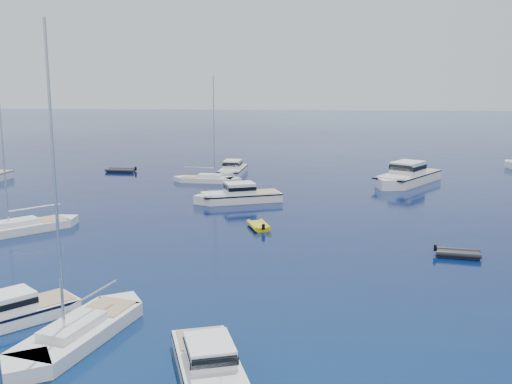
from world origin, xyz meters
TOP-DOWN VIEW (x-y plane):
  - ground at (0.00, 0.00)m, footprint 400.00×400.00m
  - motor_cruiser_near at (3.02, -5.71)m, footprint 5.11×8.82m
  - motor_cruiser_left at (-8.58, -0.68)m, footprint 7.23×7.69m
  - motor_cruiser_centre at (-0.04, 31.19)m, footprint 10.13×6.23m
  - motor_cruiser_distant at (18.93, 43.45)m, footprint 10.52×12.91m
  - motor_cruiser_horizon at (-2.77, 48.41)m, footprint 3.41×9.34m
  - sailboat_fore at (-4.10, -2.20)m, footprint 5.43×11.14m
  - sailboat_mid_l at (-16.57, 17.63)m, footprint 9.17×9.44m
  - sailboat_centre at (-5.11, 42.53)m, footprint 9.18×3.19m
  - tender_yellow at (2.97, 20.47)m, footprint 2.65×3.50m
  - tender_grey_near at (17.92, 13.60)m, footprint 3.50×2.36m
  - tender_grey_far at (-18.04, 49.37)m, footprint 4.17×2.34m

SIDE VIEW (x-z plane):
  - ground at x=0.00m, z-range 0.00..0.00m
  - motor_cruiser_near at x=3.02m, z-range -1.11..1.11m
  - motor_cruiser_left at x=-8.58m, z-range -1.06..1.06m
  - motor_cruiser_centre at x=-0.04m, z-range -1.27..1.27m
  - motor_cruiser_distant at x=18.93m, z-range -1.70..1.70m
  - motor_cruiser_horizon at x=-2.77m, z-range -1.20..1.20m
  - sailboat_fore at x=-4.10m, z-range -7.92..7.92m
  - sailboat_mid_l at x=-16.57m, z-range -7.68..7.68m
  - sailboat_centre at x=-5.11m, z-range -6.61..6.61m
  - tender_yellow at x=2.97m, z-range -0.47..0.47m
  - tender_grey_near at x=17.92m, z-range -0.47..0.47m
  - tender_grey_far at x=-18.04m, z-range -0.47..0.47m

